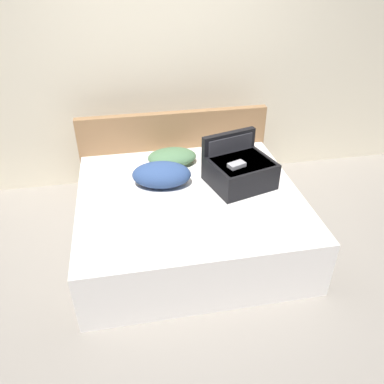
{
  "coord_description": "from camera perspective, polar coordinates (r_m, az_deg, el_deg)",
  "views": [
    {
      "loc": [
        -0.47,
        -2.25,
        2.31
      ],
      "look_at": [
        0.0,
        0.28,
        0.61
      ],
      "focal_mm": 36.26,
      "sensor_mm": 36.0,
      "label": 1
    }
  ],
  "objects": [
    {
      "name": "pillow_center_head",
      "position": [
        3.64,
        -2.95,
        5.15
      ],
      "size": [
        0.46,
        0.3,
        0.15
      ],
      "primitive_type": "ellipsoid",
      "rotation": [
        0.0,
        0.0,
        -0.02
      ],
      "color": "#4C724C",
      "rests_on": "bed"
    },
    {
      "name": "back_wall",
      "position": [
        4.06,
        -3.76,
        18.99
      ],
      "size": [
        8.0,
        0.1,
        2.6
      ],
      "primitive_type": "cube",
      "color": "beige",
      "rests_on": "ground"
    },
    {
      "name": "ground_plane",
      "position": [
        3.26,
        0.91,
        -11.65
      ],
      "size": [
        12.0,
        12.0,
        0.0
      ],
      "primitive_type": "plane",
      "color": "gray"
    },
    {
      "name": "pillow_near_headboard",
      "position": [
        3.3,
        -4.49,
        2.55
      ],
      "size": [
        0.54,
        0.37,
        0.21
      ],
      "primitive_type": "ellipsoid",
      "rotation": [
        0.0,
        0.0,
        -0.16
      ],
      "color": "navy",
      "rests_on": "bed"
    },
    {
      "name": "headboard",
      "position": [
        4.01,
        -2.61,
        5.73
      ],
      "size": [
        1.88,
        0.08,
        0.89
      ],
      "primitive_type": "cube",
      "color": "olive",
      "rests_on": "ground"
    },
    {
      "name": "bed",
      "position": [
        3.39,
        -0.39,
        -3.87
      ],
      "size": [
        1.84,
        1.66,
        0.51
      ],
      "primitive_type": "cube",
      "color": "silver",
      "rests_on": "ground"
    },
    {
      "name": "hard_case_large",
      "position": [
        3.33,
        7.0,
        3.32
      ],
      "size": [
        0.61,
        0.58,
        0.4
      ],
      "rotation": [
        0.0,
        0.0,
        0.28
      ],
      "color": "black",
      "rests_on": "bed"
    }
  ]
}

